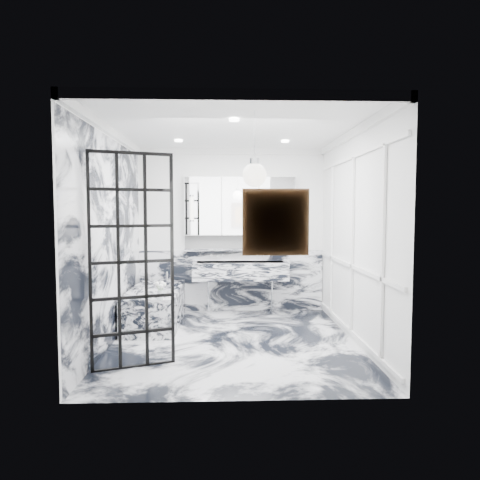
{
  "coord_description": "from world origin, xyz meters",
  "views": [
    {
      "loc": [
        -0.11,
        -5.59,
        1.73
      ],
      "look_at": [
        0.11,
        0.5,
        1.32
      ],
      "focal_mm": 32.0,
      "sensor_mm": 36.0,
      "label": 1
    }
  ],
  "objects_px": {
    "trough_sink": "(240,271)",
    "bathtub": "(155,307)",
    "crittall_door": "(132,262)",
    "mirror_cabinet": "(240,206)"
  },
  "relations": [
    {
      "from": "crittall_door",
      "to": "bathtub",
      "type": "relative_size",
      "value": 1.43
    },
    {
      "from": "crittall_door",
      "to": "trough_sink",
      "type": "relative_size",
      "value": 1.47
    },
    {
      "from": "crittall_door",
      "to": "mirror_cabinet",
      "type": "xyz_separation_m",
      "value": [
        1.27,
        2.63,
        0.64
      ]
    },
    {
      "from": "trough_sink",
      "to": "mirror_cabinet",
      "type": "xyz_separation_m",
      "value": [
        -0.0,
        0.17,
        1.09
      ]
    },
    {
      "from": "trough_sink",
      "to": "mirror_cabinet",
      "type": "distance_m",
      "value": 1.1
    },
    {
      "from": "trough_sink",
      "to": "bathtub",
      "type": "height_order",
      "value": "trough_sink"
    },
    {
      "from": "trough_sink",
      "to": "mirror_cabinet",
      "type": "relative_size",
      "value": 0.84
    },
    {
      "from": "trough_sink",
      "to": "bathtub",
      "type": "distance_m",
      "value": 1.55
    },
    {
      "from": "crittall_door",
      "to": "bathtub",
      "type": "bearing_deg",
      "value": 72.68
    },
    {
      "from": "crittall_door",
      "to": "bathtub",
      "type": "distance_m",
      "value": 2.02
    }
  ]
}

